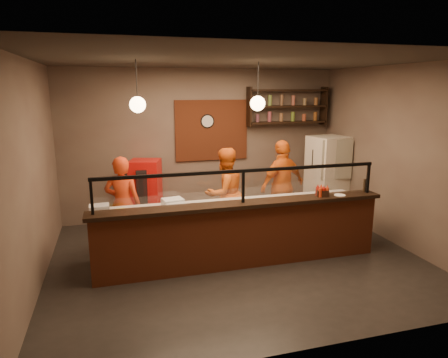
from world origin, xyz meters
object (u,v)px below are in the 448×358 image
object	(u,v)px
red_cooler	(146,193)
pizza_dough	(211,206)
cook_left	(123,204)
condiment_caddy	(322,193)
wall_clock	(207,121)
cook_right	(282,186)
pepper_mill	(365,186)
cook_mid	(225,193)
fridge	(327,177)

from	to	relation	value
red_cooler	pizza_dough	xyz separation A→B (m)	(0.88, -2.00, 0.22)
cook_left	condiment_caddy	world-z (taller)	cook_left
wall_clock	cook_left	xyz separation A→B (m)	(-1.89, -1.54, -1.26)
cook_right	condiment_caddy	world-z (taller)	cook_right
cook_right	pepper_mill	size ratio (longest dim) A/B	8.11
cook_mid	pizza_dough	distance (m)	1.01
pizza_dough	condiment_caddy	size ratio (longest dim) A/B	2.36
wall_clock	pizza_dough	bearing A→B (deg)	-102.28
cook_left	cook_mid	xyz separation A→B (m)	(1.87, 0.12, 0.03)
cook_mid	cook_right	world-z (taller)	cook_right
cook_left	pizza_dough	xyz separation A→B (m)	(1.38, -0.77, 0.07)
cook_right	pizza_dough	distance (m)	1.96
wall_clock	red_cooler	bearing A→B (deg)	-167.38
condiment_caddy	pepper_mill	world-z (taller)	pepper_mill
cook_mid	pizza_dough	world-z (taller)	cook_mid
pepper_mill	cook_mid	bearing A→B (deg)	148.72
cook_mid	red_cooler	xyz separation A→B (m)	(-1.37, 1.12, -0.18)
cook_mid	red_cooler	distance (m)	1.78
cook_left	pepper_mill	distance (m)	4.17
cook_right	condiment_caddy	size ratio (longest dim) A/B	9.67
cook_left	wall_clock	bearing A→B (deg)	-126.02
condiment_caddy	pepper_mill	distance (m)	0.83
wall_clock	cook_left	distance (m)	2.74
wall_clock	pepper_mill	world-z (taller)	wall_clock
red_cooler	fridge	bearing A→B (deg)	10.13
wall_clock	cook_right	bearing A→B (deg)	-48.30
pepper_mill	condiment_caddy	bearing A→B (deg)	-176.53
cook_left	red_cooler	bearing A→B (deg)	-97.44
wall_clock	fridge	distance (m)	2.89
cook_mid	fridge	size ratio (longest dim) A/B	0.96
condiment_caddy	pepper_mill	bearing A→B (deg)	3.47
red_cooler	pizza_dough	distance (m)	2.20
cook_left	condiment_caddy	size ratio (longest dim) A/B	8.91
red_cooler	wall_clock	bearing A→B (deg)	30.09
cook_right	condiment_caddy	bearing A→B (deg)	73.86
cook_mid	cook_right	distance (m)	1.21
wall_clock	fridge	xyz separation A→B (m)	(2.50, -0.81, -1.21)
cook_left	condiment_caddy	distance (m)	3.39
fridge	cook_left	bearing A→B (deg)	178.36
cook_left	red_cooler	world-z (taller)	cook_left
cook_left	cook_mid	world-z (taller)	cook_mid
wall_clock	red_cooler	xyz separation A→B (m)	(-1.38, -0.31, -1.41)
fridge	pizza_dough	distance (m)	3.36
wall_clock	pizza_dough	size ratio (longest dim) A/B	0.68
cook_left	pizza_dough	bearing A→B (deg)	165.57
cook_right	pepper_mill	bearing A→B (deg)	104.37
cook_left	fridge	bearing A→B (deg)	-155.81
cook_mid	pepper_mill	world-z (taller)	cook_mid
cook_left	cook_right	xyz separation A→B (m)	(3.08, 0.20, 0.07)
cook_left	cook_right	size ratio (longest dim) A/B	0.92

